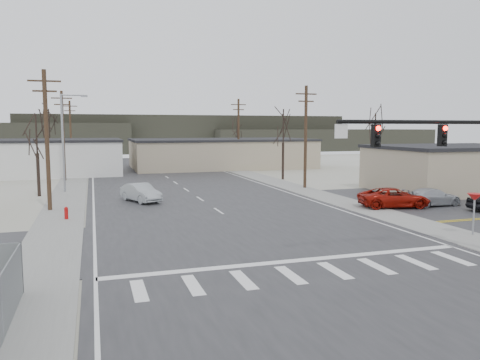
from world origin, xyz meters
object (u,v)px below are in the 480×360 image
object	(u,v)px
fire_hydrant	(66,213)
sedan_crossing	(141,193)
car_parked_red	(394,198)
car_parked_silver	(433,197)
car_far_b	(154,161)
traffic_signal_mast	(461,155)
car_far_a	(158,162)

from	to	relation	value
fire_hydrant	sedan_crossing	world-z (taller)	sedan_crossing
car_parked_red	car_parked_silver	size ratio (longest dim) A/B	1.14
car_far_b	car_parked_red	bearing A→B (deg)	-90.06
car_parked_red	traffic_signal_mast	bearing A→B (deg)	168.32
car_far_a	sedan_crossing	bearing A→B (deg)	54.93
fire_hydrant	car_parked_red	world-z (taller)	car_parked_red
car_far_b	car_parked_red	distance (m)	46.54
traffic_signal_mast	fire_hydrant	distance (m)	23.39
sedan_crossing	traffic_signal_mast	bearing A→B (deg)	-80.75
car_far_a	car_parked_red	bearing A→B (deg)	82.26
fire_hydrant	car_parked_silver	bearing A→B (deg)	-5.79
fire_hydrant	car_far_b	xyz separation A→B (m)	(10.94, 42.49, 0.27)
sedan_crossing	car_far_a	xyz separation A→B (m)	(5.53, 31.04, 0.13)
car_far_a	car_parked_silver	world-z (taller)	car_far_a
car_far_b	car_parked_red	size ratio (longest dim) A/B	0.76
traffic_signal_mast	car_far_b	bearing A→B (deg)	97.19
fire_hydrant	sedan_crossing	size ratio (longest dim) A/B	0.20
car_far_a	car_parked_silver	size ratio (longest dim) A/B	1.29
traffic_signal_mast	car_far_b	world-z (taller)	traffic_signal_mast
fire_hydrant	car_far_a	bearing A→B (deg)	73.64
car_far_b	car_far_a	bearing A→B (deg)	-105.92
sedan_crossing	car_far_a	world-z (taller)	car_far_a
car_far_b	car_parked_silver	world-z (taller)	car_far_b
car_far_b	traffic_signal_mast	bearing A→B (deg)	-98.02
car_parked_silver	car_far_a	bearing A→B (deg)	19.12
traffic_signal_mast	car_far_a	distance (m)	51.88
fire_hydrant	car_parked_red	xyz separation A→B (m)	(23.10, -2.42, 0.31)
traffic_signal_mast	car_parked_red	xyz separation A→B (m)	(5.01, 11.78, -3.92)
sedan_crossing	car_parked_silver	size ratio (longest dim) A/B	0.97
fire_hydrant	car_far_b	size ratio (longest dim) A/B	0.22
car_far_a	car_parked_silver	xyz separation A→B (m)	(15.48, -39.71, -0.21)
car_far_b	sedan_crossing	bearing A→B (deg)	-113.93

